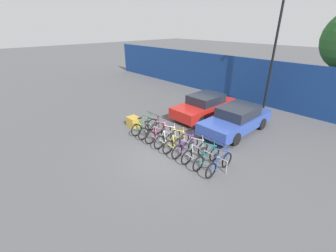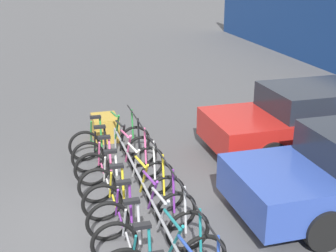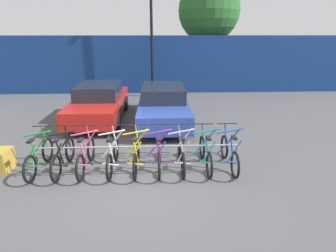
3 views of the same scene
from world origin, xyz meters
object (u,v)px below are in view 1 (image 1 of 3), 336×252
bicycle_silver (195,152)px  bicycle_blue (219,164)px  bicycle_pink (158,133)px  bicycle_teal (207,158)px  lamp_post (274,52)px  bike_rack (178,139)px  cargo_crate (134,122)px  bicycle_yellow (176,142)px  bicycle_purple (185,147)px  bicycle_green (144,126)px  car_blue (236,119)px  car_red (205,106)px  bicycle_black (151,130)px  bicycle_white (168,138)px

bicycle_silver → bicycle_blue: 1.24m
bicycle_pink → bicycle_teal: size_ratio=1.00×
bicycle_silver → bicycle_teal: size_ratio=1.00×
bicycle_pink → lamp_post: lamp_post is taller
bike_rack → cargo_crate: 3.52m
bicycle_yellow → bicycle_purple: size_ratio=1.00×
bicycle_yellow → bicycle_blue: same height
bicycle_green → car_blue: size_ratio=0.38×
bicycle_green → car_red: (0.66, 4.20, 0.31)m
bicycle_purple → bike_rack: bearing=169.9°
bicycle_yellow → car_blue: car_blue is taller
bicycle_yellow → bicycle_blue: 2.38m
bike_rack → bicycle_teal: (1.78, -0.15, -0.13)m
bicycle_teal → bicycle_blue: same height
bicycle_teal → lamp_post: (-1.46, 7.97, 3.38)m
bicycle_pink → bicycle_yellow: (1.27, 0.00, 0.00)m
bicycle_black → bicycle_silver: size_ratio=1.00×
bicycle_teal → cargo_crate: (-5.30, 0.06, -0.10)m
car_blue → cargo_crate: (-4.30, -3.70, -0.42)m
bicycle_yellow → bicycle_purple: same height
bicycle_pink → bicycle_blue: 3.65m
bicycle_pink → bicycle_purple: bearing=3.9°
bicycle_black → lamp_post: bearing=75.5°
car_blue → lamp_post: lamp_post is taller
bicycle_pink → bicycle_green: bearing=-176.1°
bicycle_white → bicycle_silver: same height
bicycle_black → bicycle_green: bearing=-179.6°
bicycle_silver → lamp_post: (-0.84, 7.97, 3.38)m
bicycle_yellow → bicycle_blue: bearing=-2.1°
bicycle_green → bike_rack: bearing=5.4°
lamp_post → bicycle_purple: bearing=-88.0°
bicycle_black → bicycle_pink: 0.56m
bike_rack → cargo_crate: bike_rack is taller
bicycle_blue → bicycle_green: bearing=179.8°
bicycle_green → cargo_crate: (-1.11, 0.06, -0.10)m
bicycle_green → bicycle_silver: bearing=1.9°
bicycle_green → cargo_crate: bearing=178.7°
bicycle_black → car_blue: bearing=55.8°
bicycle_yellow → bicycle_white: bearing=177.9°
bicycle_purple → bicycle_black: bearing=-176.0°
cargo_crate → car_red: bearing=66.8°
cargo_crate → bicycle_purple: bearing=-0.9°
bicycle_pink → car_blue: size_ratio=0.38×
car_red → bicycle_yellow: bearing=-67.3°
bicycle_pink → bicycle_silver: same height
lamp_post → bicycle_pink: bearing=-101.1°
bicycle_white → bike_rack: bearing=13.5°
lamp_post → cargo_crate: bearing=-115.8°
bicycle_green → lamp_post: bearing=73.1°
bicycle_purple → cargo_crate: size_ratio=2.44×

